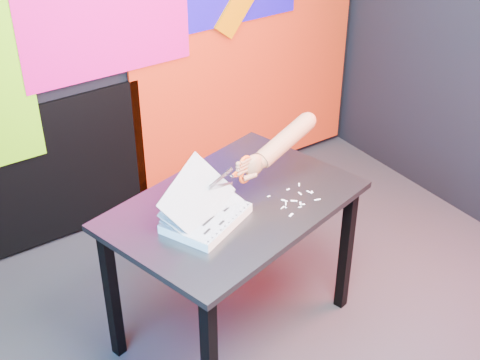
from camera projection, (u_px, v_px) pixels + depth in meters
room at (330, 90)px, 2.48m from camera, size 3.01×3.01×2.71m
backdrop at (162, 60)px, 3.74m from camera, size 2.88×0.05×2.08m
work_table at (234, 221)px, 2.97m from camera, size 1.23×0.97×0.75m
printout_stack at (206, 217)px, 2.78m from camera, size 0.42×0.36×0.26m
scissors at (242, 171)px, 2.89m from camera, size 0.24×0.05×0.14m
hand_forearm at (280, 144)px, 3.00m from camera, size 0.48×0.14×0.19m
paper_clippings at (296, 200)px, 2.93m from camera, size 0.21×0.19×0.00m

